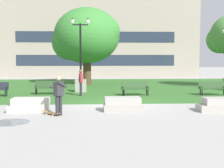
{
  "coord_description": "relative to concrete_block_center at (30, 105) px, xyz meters",
  "views": [
    {
      "loc": [
        -1.25,
        -16.51,
        2.44
      ],
      "look_at": [
        -0.4,
        -1.4,
        1.2
      ],
      "focal_mm": 50.0,
      "sensor_mm": 36.0,
      "label": 1
    }
  ],
  "objects": [
    {
      "name": "park_bench_far_left",
      "position": [
        5.65,
        5.84,
        0.23
      ],
      "size": [
        1.85,
        0.77,
        0.9
      ],
      "color": "#284723",
      "rests_on": "grass_lawn"
    },
    {
      "name": "concrete_block_right",
      "position": [
        8.75,
        -0.42,
        0.0
      ],
      "size": [
        1.92,
        0.9,
        0.64
      ],
      "color": "#9E9991",
      "rests_on": "ground"
    },
    {
      "name": "concrete_block_center",
      "position": [
        0.0,
        0.0,
        0.0
      ],
      "size": [
        1.84,
        0.9,
        0.64
      ],
      "color": "#B2ADA3",
      "rests_on": "ground"
    },
    {
      "name": "person_bystander_near_lawn",
      "position": [
        2.1,
        5.84,
        0.68
      ],
      "size": [
        0.28,
        0.88,
        1.71
      ],
      "color": "#28282D",
      "rests_on": "grass_lawn"
    },
    {
      "name": "building_facade_distant",
      "position": [
        3.22,
        26.62,
        4.92
      ],
      "size": [
        27.27,
        1.03,
        10.46
      ],
      "color": "gray",
      "rests_on": "ground"
    },
    {
      "name": "concrete_block_left",
      "position": [
        4.3,
        -0.04,
        0.0
      ],
      "size": [
        1.8,
        0.9,
        0.64
      ],
      "color": "#9E9991",
      "rests_on": "ground"
    },
    {
      "name": "lamp_post_left",
      "position": [
        1.99,
        8.33,
        0.79
      ],
      "size": [
        1.32,
        0.8,
        5.33
      ],
      "color": "gray",
      "rests_on": "grass_lawn"
    },
    {
      "name": "ground_plane",
      "position": [
        4.23,
        2.12,
        -0.31
      ],
      "size": [
        140.0,
        140.0,
        0.0
      ],
      "primitive_type": "plane",
      "color": "#A3A09B"
    },
    {
      "name": "puddle",
      "position": [
        -0.26,
        -2.4,
        -0.3
      ],
      "size": [
        1.48,
        1.48,
        0.01
      ],
      "primitive_type": "cylinder",
      "color": "#47515B",
      "rests_on": "ground"
    },
    {
      "name": "skateboard",
      "position": [
        1.12,
        -0.94,
        -0.22
      ],
      "size": [
        0.86,
        0.86,
        0.14
      ],
      "color": "olive",
      "rests_on": "ground"
    },
    {
      "name": "park_bench_far_right",
      "position": [
        10.77,
        5.68,
        0.23
      ],
      "size": [
        1.81,
        0.58,
        0.9
      ],
      "color": "#284723",
      "rests_on": "grass_lawn"
    },
    {
      "name": "person_skateboarder",
      "position": [
        1.46,
        -1.09,
        0.67
      ],
      "size": [
        0.72,
        0.58,
        1.71
      ],
      "color": "#28282D",
      "rests_on": "ground"
    },
    {
      "name": "tree_near_left",
      "position": [
        2.23,
        14.65,
        4.16
      ],
      "size": [
        6.32,
        6.02,
        7.08
      ],
      "color": "#4C3823",
      "rests_on": "grass_lawn"
    },
    {
      "name": "grass_lawn",
      "position": [
        4.23,
        12.12,
        -0.3
      ],
      "size": [
        40.0,
        20.0,
        0.02
      ],
      "primitive_type": "cube",
      "color": "#336628",
      "rests_on": "ground"
    },
    {
      "name": "park_bench_near_left",
      "position": [
        -0.14,
        6.8,
        0.23
      ],
      "size": [
        1.81,
        0.56,
        0.9
      ],
      "color": "#284723",
      "rests_on": "grass_lawn"
    }
  ]
}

